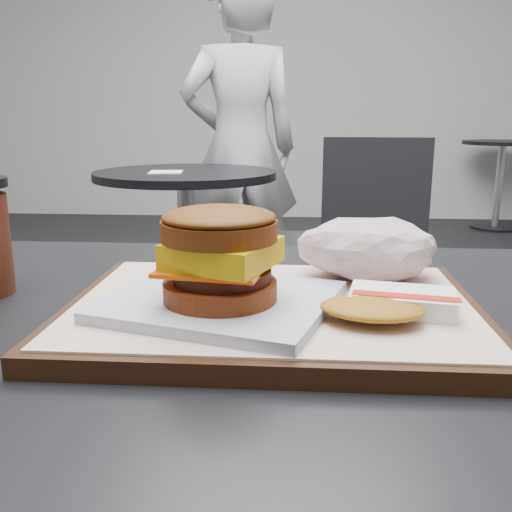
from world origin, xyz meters
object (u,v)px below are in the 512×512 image
object	(u,v)px
neighbor_table	(187,222)
neighbor_chair	(341,235)
patron	(240,148)
crumpled_wrapper	(367,248)
serving_tray	(273,311)
hash_brown	(389,304)
customer_table	(215,478)
breakfast_sandwich	(221,266)

from	to	relation	value
neighbor_table	neighbor_chair	size ratio (longest dim) A/B	0.85
neighbor_chair	patron	distance (m)	0.86
crumpled_wrapper	neighbor_table	size ratio (longest dim) A/B	0.19
crumpled_wrapper	neighbor_table	bearing A→B (deg)	107.71
serving_tray	patron	world-z (taller)	patron
neighbor_table	patron	bearing A→B (deg)	77.53
serving_tray	hash_brown	bearing A→B (deg)	-19.11
crumpled_wrapper	neighbor_chair	distance (m)	1.61
customer_table	breakfast_sandwich	xyz separation A→B (m)	(0.02, -0.05, 0.24)
crumpled_wrapper	neighbor_chair	bearing A→B (deg)	86.51
serving_tray	neighbor_chair	distance (m)	1.69
hash_brown	patron	distance (m)	2.39
breakfast_sandwich	hash_brown	distance (m)	0.15
customer_table	patron	bearing A→B (deg)	95.03
neighbor_chair	patron	bearing A→B (deg)	124.03
neighbor_chair	crumpled_wrapper	bearing A→B (deg)	-93.49
breakfast_sandwich	crumpled_wrapper	xyz separation A→B (m)	(0.14, 0.11, -0.01)
breakfast_sandwich	patron	xyz separation A→B (m)	(-0.22, 2.36, -0.03)
customer_table	hash_brown	world-z (taller)	hash_brown
neighbor_table	customer_table	bearing A→B (deg)	-78.02
crumpled_wrapper	neighbor_table	distance (m)	1.69
neighbor_table	neighbor_chair	bearing A→B (deg)	-1.25
serving_tray	neighbor_table	world-z (taller)	serving_tray
hash_brown	patron	size ratio (longest dim) A/B	0.08
customer_table	hash_brown	bearing A→B (deg)	-18.58
crumpled_wrapper	patron	bearing A→B (deg)	99.10
hash_brown	patron	xyz separation A→B (m)	(-0.37, 2.37, 0.00)
crumpled_wrapper	neighbor_chair	xyz separation A→B (m)	(0.10, 1.57, -0.31)
hash_brown	neighbor_chair	world-z (taller)	neighbor_chair
hash_brown	neighbor_chair	size ratio (longest dim) A/B	0.14
hash_brown	customer_table	bearing A→B (deg)	161.42
neighbor_table	neighbor_chair	distance (m)	0.60
customer_table	neighbor_chair	size ratio (longest dim) A/B	0.91
crumpled_wrapper	breakfast_sandwich	bearing A→B (deg)	-141.31
customer_table	breakfast_sandwich	size ratio (longest dim) A/B	3.47
hash_brown	crumpled_wrapper	world-z (taller)	crumpled_wrapper
customer_table	neighbor_table	world-z (taller)	customer_table
customer_table	patron	world-z (taller)	patron
customer_table	neighbor_chair	distance (m)	1.66
serving_tray	crumpled_wrapper	distance (m)	0.13
customer_table	serving_tray	xyz separation A→B (m)	(0.06, -0.02, 0.20)
customer_table	neighbor_table	size ratio (longest dim) A/B	1.07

